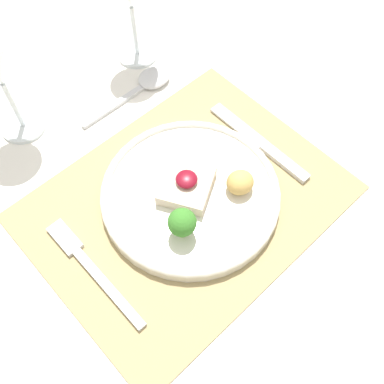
{
  "coord_description": "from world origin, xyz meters",
  "views": [
    {
      "loc": [
        -0.21,
        -0.24,
        1.28
      ],
      "look_at": [
        0.01,
        -0.0,
        0.74
      ],
      "focal_mm": 42.0,
      "sensor_mm": 36.0,
      "label": 1
    }
  ],
  "objects_px": {
    "knife": "(265,147)",
    "spoon": "(148,82)",
    "dinner_plate": "(193,195)",
    "fork": "(89,265)"
  },
  "relations": [
    {
      "from": "knife",
      "to": "spoon",
      "type": "bearing_deg",
      "value": 101.33
    },
    {
      "from": "dinner_plate",
      "to": "spoon",
      "type": "xyz_separation_m",
      "value": [
        0.1,
        0.22,
        -0.01
      ]
    },
    {
      "from": "dinner_plate",
      "to": "fork",
      "type": "bearing_deg",
      "value": 173.33
    },
    {
      "from": "dinner_plate",
      "to": "knife",
      "type": "relative_size",
      "value": 1.32
    },
    {
      "from": "fork",
      "to": "knife",
      "type": "relative_size",
      "value": 1.0
    },
    {
      "from": "dinner_plate",
      "to": "spoon",
      "type": "relative_size",
      "value": 1.43
    },
    {
      "from": "dinner_plate",
      "to": "spoon",
      "type": "distance_m",
      "value": 0.24
    },
    {
      "from": "dinner_plate",
      "to": "spoon",
      "type": "height_order",
      "value": "dinner_plate"
    },
    {
      "from": "spoon",
      "to": "knife",
      "type": "bearing_deg",
      "value": -78.91
    },
    {
      "from": "dinner_plate",
      "to": "knife",
      "type": "distance_m",
      "value": 0.14
    }
  ]
}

